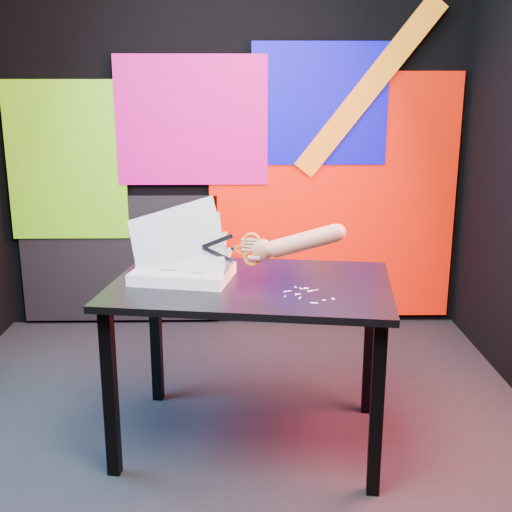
{
  "coord_description": "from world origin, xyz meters",
  "views": [
    {
      "loc": [
        0.08,
        -2.64,
        1.56
      ],
      "look_at": [
        0.13,
        -0.05,
        0.87
      ],
      "focal_mm": 45.0,
      "sensor_mm": 36.0,
      "label": 1
    }
  ],
  "objects": [
    {
      "name": "printout_stack",
      "position": [
        -0.19,
        0.02,
        0.78
      ],
      "size": [
        0.48,
        0.37,
        0.38
      ],
      "rotation": [
        0.0,
        0.0,
        -0.2
      ],
      "color": "white",
      "rests_on": "work_table"
    },
    {
      "name": "room",
      "position": [
        0.0,
        0.0,
        1.35
      ],
      "size": [
        3.01,
        3.01,
        2.71
      ],
      "color": "black",
      "rests_on": "ground"
    },
    {
      "name": "work_table",
      "position": [
        0.11,
        -0.03,
        0.66
      ],
      "size": [
        1.28,
        0.95,
        0.75
      ],
      "rotation": [
        0.0,
        0.0,
        -0.14
      ],
      "color": "black",
      "rests_on": "ground"
    },
    {
      "name": "hand_forearm",
      "position": [
        0.3,
        -0.09,
        0.94
      ],
      "size": [
        0.41,
        0.13,
        0.17
      ],
      "rotation": [
        0.0,
        0.0,
        -0.2
      ],
      "color": "#A5734B",
      "rests_on": "work_table"
    },
    {
      "name": "backdrop",
      "position": [
        0.06,
        1.46,
        0.96
      ],
      "size": [
        2.88,
        0.05,
        2.08
      ],
      "color": "#F51503",
      "rests_on": "ground"
    },
    {
      "name": "paper_clippings",
      "position": [
        0.32,
        -0.19,
        0.75
      ],
      "size": [
        0.2,
        0.22,
        0.0
      ],
      "color": "silver",
      "rests_on": "work_table"
    },
    {
      "name": "scissors",
      "position": [
        0.09,
        -0.05,
        0.9
      ],
      "size": [
        0.25,
        0.06,
        0.15
      ],
      "rotation": [
        0.0,
        0.0,
        -0.2
      ],
      "color": "#979DAE",
      "rests_on": "printout_stack"
    }
  ]
}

